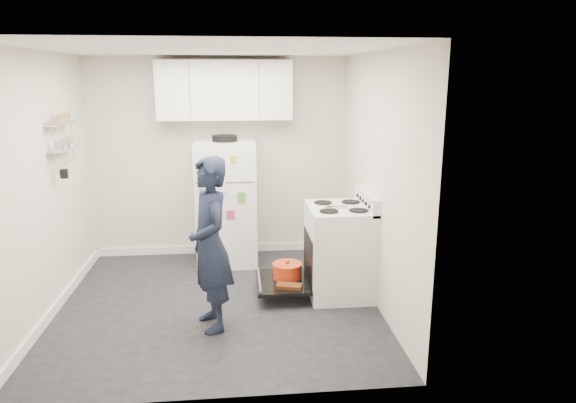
{
  "coord_description": "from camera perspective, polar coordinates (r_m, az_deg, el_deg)",
  "views": [
    {
      "loc": [
        0.22,
        -4.89,
        2.27
      ],
      "look_at": [
        0.72,
        0.03,
        1.05
      ],
      "focal_mm": 32.0,
      "sensor_mm": 36.0,
      "label": 1
    }
  ],
  "objects": [
    {
      "name": "room",
      "position": [
        5.04,
        -8.5,
        1.52
      ],
      "size": [
        3.21,
        3.21,
        2.51
      ],
      "color": "black",
      "rests_on": "ground"
    },
    {
      "name": "electric_range",
      "position": [
        5.45,
        5.58,
        -5.52
      ],
      "size": [
        0.66,
        0.76,
        1.1
      ],
      "color": "silver",
      "rests_on": "ground"
    },
    {
      "name": "wall_shelf_rack",
      "position": [
        5.69,
        -23.73,
        6.68
      ],
      "size": [
        0.14,
        0.6,
        0.61
      ],
      "color": "#B2B2B7",
      "rests_on": "room"
    },
    {
      "name": "person",
      "position": [
        4.66,
        -8.65,
        -4.77
      ],
      "size": [
        0.54,
        0.67,
        1.59
      ],
      "primitive_type": "imported",
      "rotation": [
        0.0,
        0.0,
        -1.26
      ],
      "color": "black",
      "rests_on": "ground"
    },
    {
      "name": "open_oven_door",
      "position": [
        5.5,
        -0.34,
        -8.29
      ],
      "size": [
        0.55,
        0.7,
        0.24
      ],
      "color": "black",
      "rests_on": "ground"
    },
    {
      "name": "upper_cabinets",
      "position": [
        6.33,
        -7.05,
        12.19
      ],
      "size": [
        1.6,
        0.33,
        0.7
      ],
      "primitive_type": "cube",
      "color": "silver",
      "rests_on": "room"
    },
    {
      "name": "refrigerator",
      "position": [
        6.33,
        -6.85,
        -0.07
      ],
      "size": [
        0.72,
        0.74,
        1.58
      ],
      "color": "silver",
      "rests_on": "ground"
    }
  ]
}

